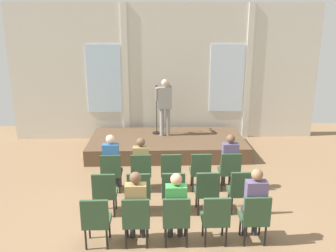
{
  "coord_description": "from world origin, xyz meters",
  "views": [
    {
      "loc": [
        -0.32,
        -5.99,
        3.65
      ],
      "look_at": [
        -0.02,
        2.83,
        1.19
      ],
      "focal_mm": 37.03,
      "sensor_mm": 36.0,
      "label": 1
    }
  ],
  "objects_px": {
    "chair_r2_c2": "(176,217)",
    "chair_r2_c4": "(255,216)",
    "chair_r0_c4": "(230,169)",
    "chair_r1_c2": "(173,190)",
    "mic_stand": "(157,123)",
    "chair_r1_c3": "(207,189)",
    "chair_r0_c0": "(111,170)",
    "audience_r0_c1": "(141,161)",
    "chair_r0_c3": "(200,169)",
    "speaker": "(165,103)",
    "audience_r2_c1": "(136,204)",
    "chair_r1_c1": "(139,190)",
    "chair_r0_c2": "(171,169)",
    "audience_r0_c4": "(229,159)",
    "audience_r0_c0": "(111,160)",
    "chair_r1_c4": "(240,189)",
    "chair_r2_c0": "(96,219)",
    "chair_r2_c3": "(216,217)",
    "chair_r0_c1": "(141,170)",
    "chair_r1_c0": "(105,191)",
    "audience_r2_c2": "(176,205)",
    "chair_r2_c1": "(136,218)",
    "audience_r2_c4": "(255,202)"
  },
  "relations": [
    {
      "from": "chair_r2_c2",
      "to": "chair_r2_c4",
      "type": "xyz_separation_m",
      "value": [
        1.37,
        0.0,
        0.0
      ]
    },
    {
      "from": "chair_r0_c4",
      "to": "chair_r1_c2",
      "type": "xyz_separation_m",
      "value": [
        -1.37,
        -1.06,
        0.0
      ]
    },
    {
      "from": "mic_stand",
      "to": "chair_r1_c3",
      "type": "relative_size",
      "value": 1.65
    },
    {
      "from": "chair_r0_c0",
      "to": "audience_r0_c1",
      "type": "relative_size",
      "value": 0.73
    },
    {
      "from": "chair_r0_c0",
      "to": "chair_r0_c4",
      "type": "height_order",
      "value": "same"
    },
    {
      "from": "mic_stand",
      "to": "chair_r0_c3",
      "type": "relative_size",
      "value": 1.65
    },
    {
      "from": "speaker",
      "to": "audience_r2_c1",
      "type": "bearing_deg",
      "value": -97.06
    },
    {
      "from": "chair_r1_c1",
      "to": "mic_stand",
      "type": "bearing_deg",
      "value": 85.01
    },
    {
      "from": "chair_r1_c2",
      "to": "audience_r2_c1",
      "type": "distance_m",
      "value": 1.21
    },
    {
      "from": "chair_r0_c2",
      "to": "audience_r0_c4",
      "type": "distance_m",
      "value": 1.39
    },
    {
      "from": "chair_r1_c1",
      "to": "chair_r2_c2",
      "type": "bearing_deg",
      "value": -57.1
    },
    {
      "from": "chair_r0_c0",
      "to": "audience_r0_c1",
      "type": "distance_m",
      "value": 0.71
    },
    {
      "from": "speaker",
      "to": "audience_r0_c0",
      "type": "distance_m",
      "value": 3.26
    },
    {
      "from": "chair_r1_c4",
      "to": "chair_r2_c2",
      "type": "distance_m",
      "value": 1.73
    },
    {
      "from": "chair_r1_c2",
      "to": "chair_r0_c2",
      "type": "bearing_deg",
      "value": 90.0
    },
    {
      "from": "speaker",
      "to": "chair_r2_c0",
      "type": "bearing_deg",
      "value": -104.38
    },
    {
      "from": "chair_r0_c3",
      "to": "chair_r2_c3",
      "type": "xyz_separation_m",
      "value": [
        0.0,
        -2.11,
        0.0
      ]
    },
    {
      "from": "chair_r0_c1",
      "to": "chair_r0_c4",
      "type": "relative_size",
      "value": 1.0
    },
    {
      "from": "chair_r0_c0",
      "to": "chair_r1_c0",
      "type": "distance_m",
      "value": 1.06
    },
    {
      "from": "chair_r0_c0",
      "to": "chair_r2_c4",
      "type": "height_order",
      "value": "same"
    },
    {
      "from": "chair_r1_c4",
      "to": "chair_r2_c0",
      "type": "height_order",
      "value": "same"
    },
    {
      "from": "chair_r0_c3",
      "to": "chair_r2_c2",
      "type": "height_order",
      "value": "same"
    },
    {
      "from": "audience_r2_c2",
      "to": "chair_r1_c4",
      "type": "bearing_deg",
      "value": 35.52
    },
    {
      "from": "chair_r1_c0",
      "to": "audience_r0_c0",
      "type": "bearing_deg",
      "value": 90.0
    },
    {
      "from": "chair_r0_c3",
      "to": "chair_r2_c1",
      "type": "height_order",
      "value": "same"
    },
    {
      "from": "chair_r0_c2",
      "to": "audience_r2_c1",
      "type": "bearing_deg",
      "value": -108.57
    },
    {
      "from": "chair_r1_c2",
      "to": "chair_r2_c0",
      "type": "distance_m",
      "value": 1.73
    },
    {
      "from": "chair_r0_c0",
      "to": "chair_r2_c4",
      "type": "xyz_separation_m",
      "value": [
        2.73,
        -2.11,
        0.0
      ]
    },
    {
      "from": "speaker",
      "to": "chair_r0_c2",
      "type": "relative_size",
      "value": 1.87
    },
    {
      "from": "audience_r2_c1",
      "to": "chair_r2_c3",
      "type": "height_order",
      "value": "audience_r2_c1"
    },
    {
      "from": "audience_r2_c2",
      "to": "audience_r2_c1",
      "type": "bearing_deg",
      "value": -179.84
    },
    {
      "from": "chair_r0_c1",
      "to": "chair_r2_c3",
      "type": "height_order",
      "value": "same"
    },
    {
      "from": "audience_r0_c0",
      "to": "audience_r0_c1",
      "type": "relative_size",
      "value": 1.06
    },
    {
      "from": "chair_r2_c0",
      "to": "audience_r2_c4",
      "type": "distance_m",
      "value": 2.75
    },
    {
      "from": "chair_r0_c0",
      "to": "audience_r0_c0",
      "type": "height_order",
      "value": "audience_r0_c0"
    },
    {
      "from": "chair_r0_c2",
      "to": "chair_r1_c4",
      "type": "bearing_deg",
      "value": -37.7
    },
    {
      "from": "mic_stand",
      "to": "chair_r2_c2",
      "type": "xyz_separation_m",
      "value": [
        0.31,
        -5.31,
        -0.25
      ]
    },
    {
      "from": "chair_r1_c4",
      "to": "chair_r0_c0",
      "type": "bearing_deg",
      "value": 158.87
    },
    {
      "from": "chair_r1_c0",
      "to": "chair_r2_c4",
      "type": "distance_m",
      "value": 2.93
    },
    {
      "from": "chair_r1_c0",
      "to": "chair_r1_c4",
      "type": "xyz_separation_m",
      "value": [
        2.73,
        0.0,
        0.0
      ]
    },
    {
      "from": "chair_r2_c0",
      "to": "audience_r0_c0",
      "type": "bearing_deg",
      "value": 90.0
    },
    {
      "from": "chair_r1_c2",
      "to": "chair_r2_c3",
      "type": "bearing_deg",
      "value": -57.1
    },
    {
      "from": "chair_r0_c1",
      "to": "chair_r1_c0",
      "type": "bearing_deg",
      "value": -122.9
    },
    {
      "from": "audience_r0_c1",
      "to": "mic_stand",
      "type": "bearing_deg",
      "value": 83.2
    },
    {
      "from": "chair_r0_c1",
      "to": "chair_r0_c4",
      "type": "distance_m",
      "value": 2.05
    },
    {
      "from": "chair_r2_c4",
      "to": "chair_r1_c4",
      "type": "bearing_deg",
      "value": 90.0
    },
    {
      "from": "chair_r1_c2",
      "to": "chair_r2_c0",
      "type": "relative_size",
      "value": 1.0
    },
    {
      "from": "chair_r1_c0",
      "to": "audience_r2_c1",
      "type": "relative_size",
      "value": 0.69
    },
    {
      "from": "audience_r2_c4",
      "to": "chair_r0_c0",
      "type": "bearing_deg",
      "value": 143.33
    },
    {
      "from": "chair_r1_c3",
      "to": "audience_r2_c2",
      "type": "relative_size",
      "value": 0.71
    }
  ]
}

